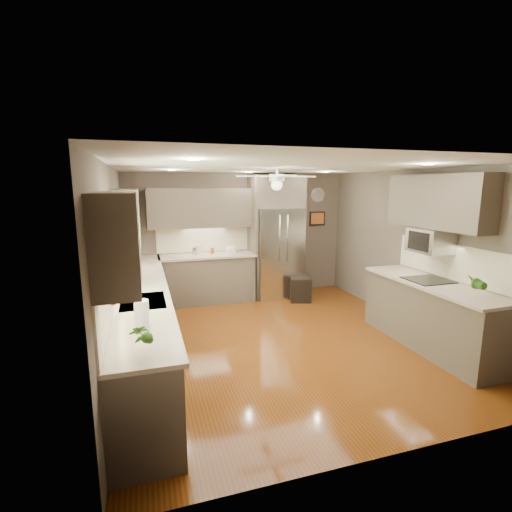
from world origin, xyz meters
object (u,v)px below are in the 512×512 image
canister_b (195,251)px  stool (300,289)px  paper_towel (142,316)px  canister_d (212,251)px  potted_plant_left (141,335)px  potted_plant_right (476,283)px  microwave (430,241)px  refrigerator (277,239)px  bowl (232,251)px  canister_c (199,250)px  soap_bottle (130,286)px

canister_b → stool: bearing=-15.6°
paper_towel → canister_d: bearing=70.2°
canister_d → stool: bearing=-18.7°
potted_plant_left → potted_plant_right: potted_plant_right is taller
microwave → stool: bearing=113.8°
canister_d → paper_towel: 3.92m
canister_d → potted_plant_left: (-1.34, -4.15, 0.09)m
stool → refrigerator: bearing=125.9°
refrigerator → stool: bearing=-54.1°
potted_plant_left → microwave: size_ratio=0.54×
potted_plant_right → microwave: size_ratio=0.57×
bowl → refrigerator: 0.95m
potted_plant_right → bowl: 4.27m
microwave → refrigerator: bearing=116.1°
potted_plant_right → stool: 3.39m
canister_c → bowl: canister_c is taller
potted_plant_left → bowl: 4.48m
canister_b → bowl: 0.73m
canister_d → paper_towel: (-1.33, -3.69, 0.08)m
canister_b → stool: canister_b is taller
canister_c → stool: size_ratio=0.39×
canister_c → potted_plant_left: size_ratio=0.66×
potted_plant_right → stool: bearing=105.7°
canister_b → soap_bottle: bearing=-115.2°
canister_c → stool: 2.13m
canister_c → potted_plant_left: bearing=-104.6°
paper_towel → potted_plant_left: bearing=-91.5°
canister_d → bowl: 0.38m
bowl → canister_d: bearing=176.7°
soap_bottle → stool: soap_bottle is taller
bowl → stool: size_ratio=0.46×
paper_towel → canister_c: bearing=73.8°
refrigerator → canister_d: bearing=175.9°
paper_towel → bowl: bearing=65.0°
canister_c → potted_plant_right: potted_plant_right is taller
potted_plant_right → microwave: (0.10, 0.91, 0.38)m
soap_bottle → microwave: bearing=-5.8°
canister_d → refrigerator: refrigerator is taller
stool → paper_towel: (-2.97, -3.13, 0.84)m
potted_plant_left → bowl: (1.73, 4.13, -0.12)m
refrigerator → soap_bottle: bearing=-140.4°
canister_b → canister_d: size_ratio=1.37×
refrigerator → paper_towel: (-2.64, -3.60, -0.11)m
potted_plant_right → refrigerator: bearing=108.7°
bowl → refrigerator: refrigerator is taller
canister_c → potted_plant_right: size_ratio=0.63×
potted_plant_right → refrigerator: 3.82m
canister_d → stool: size_ratio=0.22×
canister_b → potted_plant_right: (2.87, -3.71, 0.09)m
canister_b → microwave: (2.98, -2.80, 0.47)m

